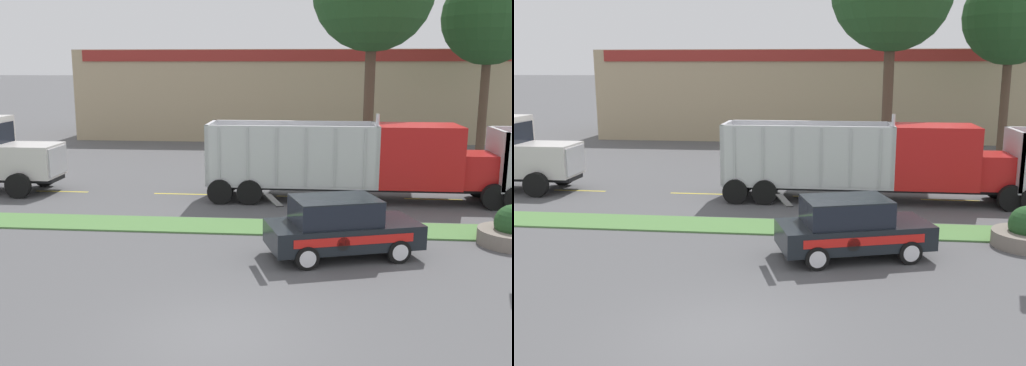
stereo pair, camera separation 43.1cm
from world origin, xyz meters
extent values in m
plane|color=#515154|center=(0.00, 0.00, 0.00)|extent=(600.00, 600.00, 0.00)
cube|color=#517F42|center=(0.00, 8.14, 0.03)|extent=(120.00, 1.88, 0.06)
cube|color=yellow|center=(-9.07, 13.08, 0.00)|extent=(2.40, 0.14, 0.01)
cube|color=yellow|center=(-3.67, 13.08, 0.00)|extent=(2.40, 0.14, 0.01)
cube|color=yellow|center=(1.73, 13.08, 0.00)|extent=(2.40, 0.14, 0.01)
cube|color=yellow|center=(7.13, 13.08, 0.00)|extent=(2.40, 0.14, 0.01)
cube|color=black|center=(4.01, 12.58, 0.60)|extent=(12.59, 1.27, 0.18)
cube|color=red|center=(9.10, 12.58, 1.37)|extent=(2.40, 1.89, 1.37)
cube|color=red|center=(6.26, 12.58, 1.93)|extent=(3.27, 2.31, 2.49)
cube|color=black|center=(7.92, 12.58, 2.37)|extent=(0.04, 1.96, 1.12)
cylinder|color=silver|center=(4.53, 11.83, 2.80)|extent=(0.14, 0.14, 1.74)
cube|color=silver|center=(1.17, 12.58, 0.75)|extent=(6.92, 2.31, 0.12)
cube|color=silver|center=(4.55, 12.58, 1.97)|extent=(0.16, 2.31, 2.45)
cube|color=silver|center=(-2.21, 12.58, 1.97)|extent=(0.16, 2.31, 2.45)
cube|color=silver|center=(1.17, 11.50, 1.97)|extent=(6.92, 0.16, 2.45)
cube|color=silver|center=(1.17, 13.65, 1.97)|extent=(6.92, 0.16, 2.45)
cube|color=#B2B2B7|center=(-1.71, 11.40, 1.97)|extent=(0.10, 0.04, 2.33)
cube|color=#B2B2B7|center=(-0.56, 11.40, 1.97)|extent=(0.10, 0.04, 2.33)
cube|color=#B2B2B7|center=(0.59, 11.40, 1.97)|extent=(0.10, 0.04, 2.33)
cube|color=#B2B2B7|center=(1.75, 11.40, 1.97)|extent=(0.10, 0.04, 2.33)
cube|color=#B2B2B7|center=(2.90, 11.40, 1.97)|extent=(0.10, 0.04, 2.33)
cube|color=#B2B2B7|center=(4.05, 11.40, 1.97)|extent=(0.10, 0.04, 2.33)
cylinder|color=black|center=(9.10, 11.44, 0.51)|extent=(1.02, 0.30, 1.02)
cylinder|color=black|center=(9.10, 13.71, 0.51)|extent=(1.02, 0.30, 1.02)
cylinder|color=black|center=(-1.69, 11.44, 0.51)|extent=(1.02, 0.30, 1.02)
cylinder|color=black|center=(-1.69, 13.71, 0.51)|extent=(1.02, 0.30, 1.02)
cylinder|color=black|center=(-0.49, 11.44, 0.51)|extent=(1.02, 0.30, 1.02)
cylinder|color=black|center=(-0.49, 13.71, 0.51)|extent=(1.02, 0.30, 1.02)
cube|color=#B7B7BC|center=(9.33, 12.48, 1.90)|extent=(0.16, 2.47, 2.30)
cylinder|color=black|center=(9.85, 13.69, 0.51)|extent=(1.01, 0.30, 1.01)
cube|color=silver|center=(-10.35, 12.90, 1.43)|extent=(2.47, 2.06, 1.43)
cube|color=#B7B7BC|center=(-9.08, 12.90, 1.43)|extent=(0.06, 1.76, 1.21)
cube|color=black|center=(-11.57, 12.90, 2.46)|extent=(0.04, 2.13, 1.17)
cylinder|color=black|center=(-10.35, 11.67, 0.53)|extent=(1.06, 0.30, 1.06)
cylinder|color=black|center=(-10.35, 14.14, 0.53)|extent=(1.06, 0.30, 1.06)
cube|color=black|center=(2.89, 5.38, 0.69)|extent=(4.75, 3.09, 0.70)
cube|color=black|center=(2.64, 5.31, 1.39)|extent=(2.80, 2.29, 0.70)
cube|color=black|center=(2.64, 5.31, 1.76)|extent=(2.80, 2.29, 0.04)
cube|color=black|center=(0.89, 4.77, 1.80)|extent=(0.63, 1.50, 0.03)
cube|color=red|center=(3.18, 4.47, 0.76)|extent=(3.36, 1.05, 0.25)
cylinder|color=black|center=(2.86, 4.38, 0.69)|extent=(0.37, 0.12, 0.39)
cylinder|color=black|center=(4.46, 4.92, 0.34)|extent=(0.71, 0.39, 0.68)
cylinder|color=silver|center=(4.49, 4.82, 0.34)|extent=(0.46, 0.15, 0.48)
cylinder|color=black|center=(3.93, 6.65, 0.34)|extent=(0.71, 0.39, 0.68)
cylinder|color=silver|center=(3.90, 6.75, 0.34)|extent=(0.46, 0.15, 0.48)
cylinder|color=black|center=(1.86, 4.12, 0.34)|extent=(0.71, 0.39, 0.68)
cylinder|color=silver|center=(1.89, 4.02, 0.34)|extent=(0.46, 0.15, 0.48)
cylinder|color=black|center=(1.33, 5.84, 0.34)|extent=(0.71, 0.39, 0.68)
cylinder|color=silver|center=(1.30, 5.94, 0.34)|extent=(0.46, 0.15, 0.48)
cylinder|color=slate|center=(8.27, 6.99, 0.24)|extent=(2.10, 2.10, 0.48)
cube|color=tan|center=(1.12, 36.34, 3.32)|extent=(33.24, 12.00, 6.65)
cube|color=maroon|center=(1.12, 30.29, 6.20)|extent=(31.58, 0.10, 0.80)
cylinder|color=brown|center=(4.99, 20.02, 3.80)|extent=(0.55, 0.55, 7.59)
cylinder|color=brown|center=(12.30, 24.84, 3.38)|extent=(0.52, 0.52, 6.76)
sphere|color=#234C23|center=(12.30, 24.84, 8.28)|extent=(5.54, 5.54, 5.54)
camera|label=1|loc=(1.84, -10.84, 5.53)|focal=40.00mm
camera|label=2|loc=(2.27, -10.79, 5.53)|focal=40.00mm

